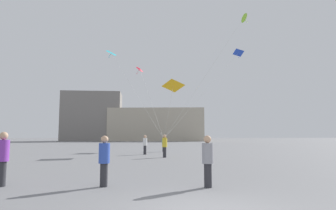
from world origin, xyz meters
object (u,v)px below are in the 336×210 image
object	(u,v)px
person_in_purple	(3,156)
kite_cyan_delta	(112,54)
person_in_teal	(164,143)
building_centre_hall	(157,125)
kite_amber_delta	(173,86)
kite_crimson_diamond	(140,69)
kite_lime_diamond	(243,19)
person_in_grey	(208,159)
person_in_yellow	(165,145)
person_in_blue	(104,159)
building_left_hall	(92,117)
kite_cobalt_delta	(237,54)
person_in_white	(145,144)

from	to	relation	value
person_in_purple	kite_cyan_delta	distance (m)	27.50
person_in_teal	kite_cyan_delta	distance (m)	13.79
kite_cyan_delta	building_centre_hall	bearing A→B (deg)	83.19
kite_amber_delta	kite_crimson_diamond	bearing A→B (deg)	109.36
kite_lime_diamond	person_in_purple	bearing A→B (deg)	-125.85
kite_cyan_delta	kite_amber_delta	bearing A→B (deg)	-47.07
kite_cyan_delta	person_in_grey	bearing A→B (deg)	-74.04
person_in_yellow	kite_cyan_delta	distance (m)	18.03
person_in_blue	person_in_purple	distance (m)	3.50
person_in_yellow	building_left_hall	world-z (taller)	building_left_hall
kite_crimson_diamond	person_in_yellow	bearing A→B (deg)	-79.80
kite_cobalt_delta	kite_crimson_diamond	bearing A→B (deg)	-170.00
person_in_yellow	building_centre_hall	size ratio (longest dim) A/B	0.07
person_in_purple	kite_amber_delta	xyz separation A→B (m)	(6.86, 17.54, 5.45)
person_in_blue	kite_cyan_delta	xyz separation A→B (m)	(-3.85, 25.48, 10.83)
person_in_blue	kite_crimson_diamond	size ratio (longest dim) A/B	0.17
person_in_yellow	kite_cobalt_delta	distance (m)	25.41
person_in_white	person_in_yellow	distance (m)	3.80
person_in_purple	kite_crimson_diamond	distance (m)	30.44
person_in_white	person_in_purple	distance (m)	16.28
kite_crimson_diamond	kite_cobalt_delta	distance (m)	14.74
kite_lime_diamond	kite_amber_delta	distance (m)	11.74
person_in_white	kite_lime_diamond	size ratio (longest dim) A/B	0.12
person_in_yellow	kite_lime_diamond	distance (m)	18.23
person_in_grey	person_in_yellow	xyz separation A→B (m)	(-1.12, 12.75, 0.01)
person_in_white	person_in_blue	bearing A→B (deg)	-31.26
kite_cobalt_delta	kite_amber_delta	bearing A→B (deg)	-126.90
kite_amber_delta	kite_cobalt_delta	size ratio (longest dim) A/B	0.43
kite_crimson_diamond	kite_cyan_delta	bearing A→B (deg)	-133.75
person_in_grey	building_centre_hall	size ratio (longest dim) A/B	0.07
person_in_white	building_left_hall	bearing A→B (deg)	168.45
person_in_grey	kite_cobalt_delta	size ratio (longest dim) A/B	0.13
person_in_grey	person_in_yellow	world-z (taller)	person_in_yellow
person_in_blue	person_in_yellow	bearing A→B (deg)	-101.43
person_in_teal	person_in_yellow	distance (m)	7.37
building_left_hall	building_centre_hall	distance (m)	18.33
person_in_white	building_centre_hall	distance (m)	57.56
person_in_grey	building_centre_hall	bearing A→B (deg)	-149.33
kite_amber_delta	kite_cobalt_delta	distance (m)	18.56
person_in_teal	kite_amber_delta	bearing A→B (deg)	-84.04
person_in_grey	person_in_purple	world-z (taller)	person_in_purple
person_in_grey	kite_cobalt_delta	distance (m)	35.60
person_in_grey	person_in_blue	size ratio (longest dim) A/B	1.01
person_in_blue	person_in_white	size ratio (longest dim) A/B	1.01
kite_lime_diamond	kite_cyan_delta	bearing A→B (deg)	162.44
person_in_teal	person_in_blue	world-z (taller)	person_in_blue
kite_crimson_diamond	kite_amber_delta	size ratio (longest dim) A/B	1.75
person_in_grey	kite_amber_delta	size ratio (longest dim) A/B	0.31
person_in_purple	person_in_yellow	bearing A→B (deg)	-32.00
kite_lime_diamond	kite_cobalt_delta	world-z (taller)	kite_lime_diamond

